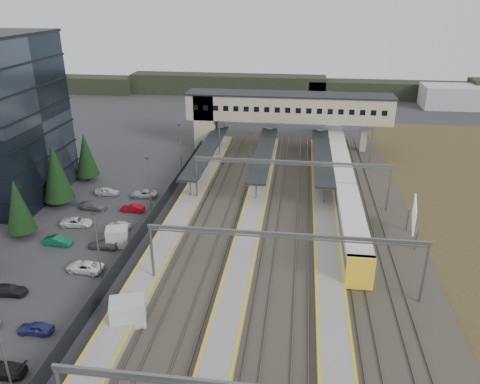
# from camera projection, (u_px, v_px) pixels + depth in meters

# --- Properties ---
(ground) EXTENTS (220.00, 220.00, 0.00)m
(ground) POSITION_uv_depth(u_px,v_px,m) (189.00, 248.00, 58.31)
(ground) COLOR #2B2B2D
(ground) RESTS_ON ground
(car_park) EXTENTS (10.55, 44.32, 1.27)m
(car_park) POSITION_uv_depth(u_px,v_px,m) (65.00, 257.00, 55.17)
(car_park) COLOR silver
(car_park) RESTS_ON ground
(lampposts) EXTENTS (0.50, 53.25, 8.07)m
(lampposts) POSITION_uv_depth(u_px,v_px,m) (128.00, 208.00, 58.70)
(lampposts) COLOR slate
(lampposts) RESTS_ON ground
(fence) EXTENTS (0.08, 90.00, 2.00)m
(fence) POSITION_uv_depth(u_px,v_px,m) (150.00, 220.00, 63.25)
(fence) COLOR #26282B
(fence) RESTS_ON ground
(relay_cabin_near) EXTENTS (3.87, 3.32, 2.73)m
(relay_cabin_near) POSITION_uv_depth(u_px,v_px,m) (128.00, 313.00, 44.33)
(relay_cabin_near) COLOR #ABAEB1
(relay_cabin_near) RESTS_ON ground
(relay_cabin_far) EXTENTS (3.16, 2.87, 2.40)m
(relay_cabin_far) POSITION_uv_depth(u_px,v_px,m) (117.00, 237.00, 58.37)
(relay_cabin_far) COLOR #ABAEB1
(relay_cabin_far) RESTS_ON ground
(rail_corridor) EXTENTS (34.00, 90.00, 0.92)m
(rail_corridor) POSITION_uv_depth(u_px,v_px,m) (267.00, 231.00, 61.63)
(rail_corridor) COLOR #342E28
(rail_corridor) RESTS_ON ground
(canopies) EXTENTS (23.10, 30.00, 3.28)m
(canopies) POSITION_uv_depth(u_px,v_px,m) (264.00, 152.00, 80.54)
(canopies) COLOR black
(canopies) RESTS_ON ground
(footbridge) EXTENTS (40.40, 6.40, 11.20)m
(footbridge) POSITION_uv_depth(u_px,v_px,m) (274.00, 110.00, 92.55)
(footbridge) COLOR #ACA38A
(footbridge) RESTS_ON ground
(gantries) EXTENTS (28.40, 62.28, 7.17)m
(gantries) POSITION_uv_depth(u_px,v_px,m) (288.00, 199.00, 57.24)
(gantries) COLOR slate
(gantries) RESTS_ON ground
(train) EXTENTS (3.00, 62.70, 3.78)m
(train) POSITION_uv_depth(u_px,v_px,m) (341.00, 171.00, 77.23)
(train) COLOR silver
(train) RESTS_ON ground
(billboard) EXTENTS (1.32, 6.18, 5.37)m
(billboard) POSITION_uv_depth(u_px,v_px,m) (414.00, 215.00, 58.50)
(billboard) COLOR slate
(billboard) RESTS_ON ground
(treeline_far) EXTENTS (170.00, 19.00, 7.00)m
(treeline_far) POSITION_uv_depth(u_px,v_px,m) (339.00, 89.00, 138.40)
(treeline_far) COLOR black
(treeline_far) RESTS_ON ground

